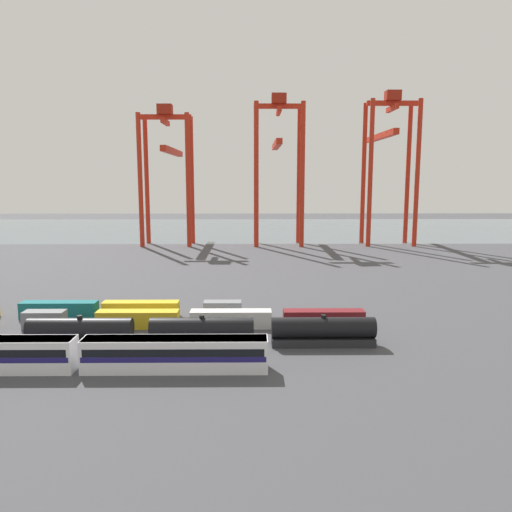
% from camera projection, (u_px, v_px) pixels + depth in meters
% --- Properties ---
extents(ground_plane, '(420.00, 420.00, 0.00)m').
position_uv_depth(ground_plane, '(225.00, 272.00, 119.00)').
color(ground_plane, '#424247').
extents(harbour_water, '(400.00, 110.00, 0.01)m').
position_uv_depth(harbour_water, '(237.00, 229.00, 224.74)').
color(harbour_water, slate).
rests_on(harbour_water, ground_plane).
extents(passenger_train, '(43.56, 3.14, 3.90)m').
position_uv_depth(passenger_train, '(79.00, 353.00, 56.74)').
color(passenger_train, silver).
rests_on(passenger_train, ground_plane).
extents(freight_tank_row, '(45.96, 2.73, 4.19)m').
position_uv_depth(freight_tank_row, '(202.00, 332.00, 65.42)').
color(freight_tank_row, '#232326').
rests_on(freight_tank_row, ground_plane).
extents(shipping_container_2, '(6.04, 2.44, 2.60)m').
position_uv_depth(shipping_container_2, '(45.00, 319.00, 73.45)').
color(shipping_container_2, slate).
rests_on(shipping_container_2, ground_plane).
extents(shipping_container_3, '(12.10, 2.44, 2.60)m').
position_uv_depth(shipping_container_3, '(138.00, 319.00, 73.58)').
color(shipping_container_3, gold).
rests_on(shipping_container_3, ground_plane).
extents(shipping_container_4, '(12.10, 2.44, 2.60)m').
position_uv_depth(shipping_container_4, '(231.00, 319.00, 73.71)').
color(shipping_container_4, silver).
rests_on(shipping_container_4, ground_plane).
extents(shipping_container_5, '(12.10, 2.44, 2.60)m').
position_uv_depth(shipping_container_5, '(324.00, 319.00, 73.85)').
color(shipping_container_5, maroon).
rests_on(shipping_container_5, ground_plane).
extents(shipping_container_7, '(12.10, 2.44, 2.60)m').
position_uv_depth(shipping_container_7, '(59.00, 310.00, 79.02)').
color(shipping_container_7, '#146066').
rests_on(shipping_container_7, ground_plane).
extents(shipping_container_8, '(12.10, 2.44, 2.60)m').
position_uv_depth(shipping_container_8, '(141.00, 309.00, 79.14)').
color(shipping_container_8, gold).
rests_on(shipping_container_8, ground_plane).
extents(shipping_container_9, '(6.04, 2.44, 2.60)m').
position_uv_depth(shipping_container_9, '(223.00, 309.00, 79.27)').
color(shipping_container_9, slate).
rests_on(shipping_container_9, ground_plane).
extents(gantry_crane_west, '(17.18, 39.16, 46.44)m').
position_uv_depth(gantry_crane_west, '(168.00, 162.00, 167.62)').
color(gantry_crane_west, red).
rests_on(gantry_crane_west, ground_plane).
extents(gantry_crane_central, '(16.56, 34.32, 49.92)m').
position_uv_depth(gantry_crane_central, '(278.00, 157.00, 166.72)').
color(gantry_crane_central, red).
rests_on(gantry_crane_central, ground_plane).
extents(gantry_crane_east, '(17.00, 38.63, 50.91)m').
position_uv_depth(gantry_crane_east, '(388.00, 153.00, 167.65)').
color(gantry_crane_east, red).
rests_on(gantry_crane_east, ground_plane).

